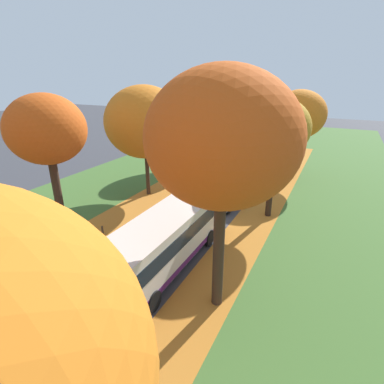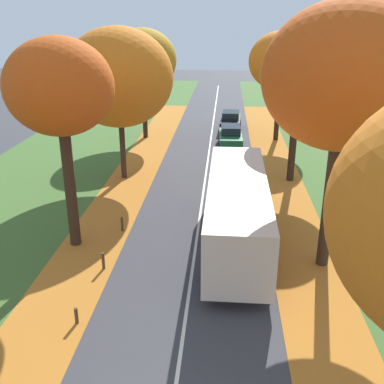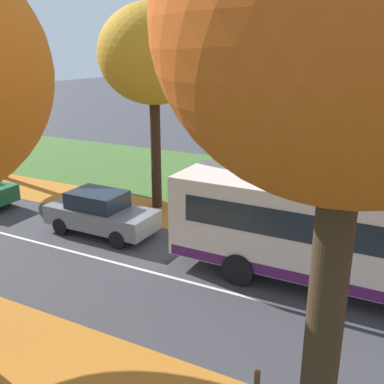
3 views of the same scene
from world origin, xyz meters
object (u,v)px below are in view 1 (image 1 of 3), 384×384
Objects in this scene: bollard_fourth at (59,258)px; tree_right_far at (299,115)px; car_black_third_in_line at (263,158)px; bollard_fifth at (103,231)px; tree_left_far at (195,109)px; car_grey_lead at (225,196)px; tree_right_near at (223,140)px; tree_left_near at (47,131)px; bus at (167,237)px; car_green_following at (249,171)px; tree_right_mid at (277,129)px; tree_left_mid at (145,122)px.

tree_right_far is at bearing 67.00° from bollard_fourth.
bollard_fourth is 0.17× the size of car_black_third_in_line.
bollard_fifth is (-8.88, -17.47, -5.88)m from tree_right_far.
tree_left_far is 2.06× the size of car_grey_lead.
car_grey_lead is (7.22, -9.42, -5.45)m from tree_left_far.
tree_left_near is at bearing 174.90° from tree_right_near.
car_black_third_in_line is (-3.69, 3.22, -5.41)m from tree_right_far.
car_black_third_in_line reaches higher than bollard_fifth.
bus is at bearing 26.12° from bollard_fourth.
car_green_following is (-0.17, 7.13, 0.00)m from car_grey_lead.
bollard_fourth is at bearing -89.94° from bollard_fifth.
tree_right_near is at bearing -61.54° from tree_left_far.
tree_left_near is 6.88m from bollard_fifth.
bollard_fourth is (1.79, -2.03, -6.47)m from tree_left_near.
car_green_following reaches higher than bollard_fifth.
tree_right_mid is 6.57m from car_grey_lead.
tree_left_far is 9.51m from car_black_third_in_line.
bollard_fourth is (-8.83, -1.08, -7.12)m from tree_right_near.
bollard_fifth is (-8.82, -7.75, -6.02)m from tree_right_mid.
tree_right_mid reaches higher than car_grey_lead.
tree_right_near is 2.38× the size of car_green_following.
tree_left_mid is 2.13× the size of car_green_following.
bus is 8.90m from car_grey_lead.
bus is (-3.54, -18.30, -4.52)m from tree_right_far.
tree_right_near is 2.37× the size of car_black_third_in_line.
bus is 2.45× the size of car_green_following.
tree_right_mid is 11.60× the size of bollard_fourth.
tree_right_near is at bearing -43.47° from tree_left_mid.
tree_right_mid is (10.72, -9.70, 0.11)m from tree_left_far.
tree_left_near reaches higher than car_green_following.
bollard_fourth is at bearing -84.78° from tree_left_far.
bus is (-3.50, 1.54, -5.78)m from tree_right_near.
tree_left_mid reaches higher than tree_left_far.
bus is (7.12, 0.59, -5.13)m from tree_left_near.
car_green_following reaches higher than bollard_fourth.
tree_right_far reaches higher than car_black_third_in_line.
tree_left_near is at bearing -119.46° from tree_right_far.
bollard_fourth reaches higher than bollard_fifth.
tree_left_far is (-0.37, 9.98, 0.11)m from tree_left_mid.
bollard_fifth is 9.64m from car_grey_lead.
tree_right_mid is 9.72m from tree_right_far.
tree_right_near is 19.87m from tree_right_far.
tree_right_near is 10.18m from tree_right_mid.
bollard_fifth is 5.56m from bus.
tree_left_mid is 0.89× the size of tree_right_near.
bollard_fifth is (1.90, -17.45, -5.91)m from tree_left_far.
tree_left_mid reaches higher than car_black_third_in_line.
tree_left_near is 0.85× the size of bus.
tree_left_near is 7.02m from bollard_fourth.
car_grey_lead is (5.32, 11.47, 0.45)m from bollard_fourth.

